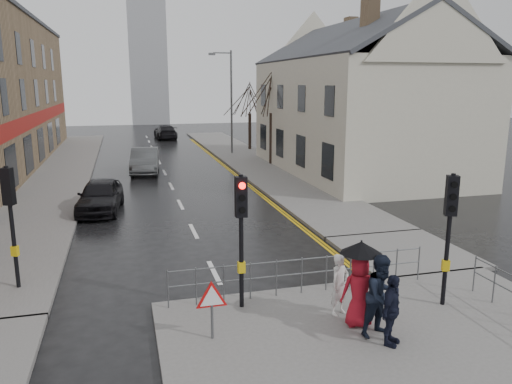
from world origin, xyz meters
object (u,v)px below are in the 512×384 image
pedestrian_b (382,296)px  car_mid (145,161)px  pedestrian_a (340,285)px  pedestrian_with_umbrella (360,280)px  pedestrian_d (391,310)px  car_parked (100,196)px

pedestrian_b → car_mid: (-4.06, 23.26, -0.29)m
pedestrian_a → pedestrian_with_umbrella: pedestrian_with_umbrella is taller
pedestrian_a → pedestrian_d: (0.46, -1.63, 0.03)m
pedestrian_b → car_mid: 23.62m
pedestrian_a → pedestrian_b: 1.29m
car_mid → car_parked: bearing=-98.7°
pedestrian_with_umbrella → car_parked: 14.49m
pedestrian_with_umbrella → pedestrian_d: (0.27, -0.97, -0.32)m
pedestrian_b → pedestrian_d: size_ratio=1.18×
pedestrian_a → pedestrian_b: (0.47, -1.19, 0.18)m
pedestrian_b → pedestrian_d: 0.46m
pedestrian_with_umbrella → pedestrian_d: size_ratio=1.29×
pedestrian_d → car_mid: 24.04m
pedestrian_a → car_parked: (-6.00, 12.43, -0.16)m
pedestrian_b → pedestrian_with_umbrella: (-0.28, 0.53, 0.18)m
pedestrian_b → car_parked: size_ratio=0.43×
pedestrian_b → car_parked: 15.08m
pedestrian_b → pedestrian_with_umbrella: bearing=102.5°
pedestrian_b → pedestrian_with_umbrella: 0.63m
pedestrian_b → car_mid: size_ratio=0.39×
car_parked → pedestrian_b: bearing=-58.0°
pedestrian_with_umbrella → car_mid: bearing=99.4°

